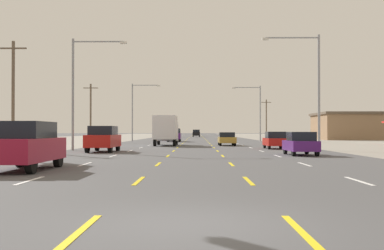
% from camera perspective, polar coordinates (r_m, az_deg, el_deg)
% --- Properties ---
extents(ground_plane, '(572.00, 572.00, 0.00)m').
position_cam_1_polar(ground_plane, '(74.06, 0.51, -1.97)').
color(ground_plane, '#4C4C4F').
extents(lot_apron_left, '(28.00, 440.00, 0.01)m').
position_cam_1_polar(lot_apron_left, '(78.11, -17.97, -1.87)').
color(lot_apron_left, gray).
rests_on(lot_apron_left, ground).
extents(lot_apron_right, '(28.00, 440.00, 0.01)m').
position_cam_1_polar(lot_apron_right, '(78.05, 19.01, -1.87)').
color(lot_apron_right, gray).
rests_on(lot_apron_right, ground).
extents(lane_markings, '(10.64, 227.60, 0.01)m').
position_cam_1_polar(lane_markings, '(112.55, 0.54, -1.55)').
color(lane_markings, white).
rests_on(lane_markings, ground).
extents(signal_span_wire, '(27.62, 0.52, 9.00)m').
position_cam_1_polar(signal_span_wire, '(16.41, 0.12, 12.68)').
color(signal_span_wire, brown).
rests_on(signal_span_wire, ground).
extents(suv_far_left_nearest, '(1.98, 4.90, 1.98)m').
position_cam_1_polar(suv_far_left_nearest, '(20.33, -19.51, -2.29)').
color(suv_far_left_nearest, maroon).
rests_on(suv_far_left_nearest, ground).
extents(hatchback_far_right_near, '(1.72, 3.90, 1.54)m').
position_cam_1_polar(hatchback_far_right_near, '(31.91, 13.00, -2.17)').
color(hatchback_far_right_near, '#4C196B').
rests_on(hatchback_far_right_near, ground).
extents(suv_far_left_mid, '(1.98, 4.90, 1.98)m').
position_cam_1_polar(suv_far_left_mid, '(36.88, -10.68, -1.61)').
color(suv_far_left_mid, red).
rests_on(suv_far_left_mid, ground).
extents(hatchback_far_right_midfar, '(1.72, 3.90, 1.54)m').
position_cam_1_polar(hatchback_far_right_midfar, '(42.99, 10.02, -1.81)').
color(hatchback_far_right_midfar, red).
rests_on(hatchback_far_right_midfar, ground).
extents(sedan_inner_right_far, '(1.80, 4.50, 1.46)m').
position_cam_1_polar(sedan_inner_right_far, '(51.90, 4.23, -1.66)').
color(sedan_inner_right_far, '#B28C33').
rests_on(sedan_inner_right_far, ground).
extents(box_truck_inner_left_farther, '(2.40, 7.20, 3.23)m').
position_cam_1_polar(box_truck_inner_left_farther, '(51.86, -3.17, -0.47)').
color(box_truck_inner_left_farther, silver).
rests_on(box_truck_inner_left_farther, ground).
extents(suv_inner_left_farthest, '(1.98, 4.90, 1.98)m').
position_cam_1_polar(suv_inner_left_farthest, '(71.13, -2.17, -1.20)').
color(suv_inner_left_farthest, '#4C196B').
rests_on(suv_inner_left_farthest, ground).
extents(suv_center_turn_distant_a, '(1.98, 4.90, 1.98)m').
position_cam_1_polar(suv_center_turn_distant_a, '(127.46, 0.52, -0.99)').
color(suv_center_turn_distant_a, black).
rests_on(suv_center_turn_distant_a, ground).
extents(storefront_right_row_2, '(11.61, 12.69, 5.02)m').
position_cam_1_polar(storefront_right_row_2, '(92.59, 18.32, -0.12)').
color(storefront_right_row_2, '#8C6B4C').
rests_on(storefront_right_row_2, ground).
extents(streetlight_left_row_0, '(4.55, 0.26, 9.25)m').
position_cam_1_polar(streetlight_left_row_0, '(40.16, -13.51, 4.77)').
color(streetlight_left_row_0, gray).
rests_on(streetlight_left_row_0, ground).
extents(streetlight_right_row_0, '(4.77, 0.26, 9.54)m').
position_cam_1_polar(streetlight_right_row_0, '(40.13, 14.37, 5.03)').
color(streetlight_right_row_0, gray).
rests_on(streetlight_right_row_0, ground).
extents(streetlight_left_row_1, '(4.52, 0.26, 9.14)m').
position_cam_1_polar(streetlight_left_row_1, '(75.35, -6.85, 2.14)').
color(streetlight_left_row_1, gray).
rests_on(streetlight_left_row_1, ground).
extents(streetlight_right_row_1, '(4.57, 0.26, 8.76)m').
position_cam_1_polar(streetlight_right_row_1, '(75.31, 7.86, 2.00)').
color(streetlight_right_row_1, gray).
rests_on(streetlight_right_row_1, ground).
extents(utility_pole_left_row_0, '(2.20, 0.26, 9.05)m').
position_cam_1_polar(utility_pole_left_row_0, '(41.76, -20.82, 3.60)').
color(utility_pole_left_row_0, brown).
rests_on(utility_pole_left_row_0, ground).
extents(utility_pole_left_row_1, '(2.20, 0.26, 8.56)m').
position_cam_1_polar(utility_pole_left_row_1, '(71.05, -12.16, 1.60)').
color(utility_pole_left_row_1, brown).
rests_on(utility_pole_left_row_1, ground).
extents(utility_pole_right_row_2, '(2.20, 0.26, 8.48)m').
position_cam_1_polar(utility_pole_right_row_2, '(104.12, 8.97, 0.83)').
color(utility_pole_right_row_2, brown).
rests_on(utility_pole_right_row_2, ground).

